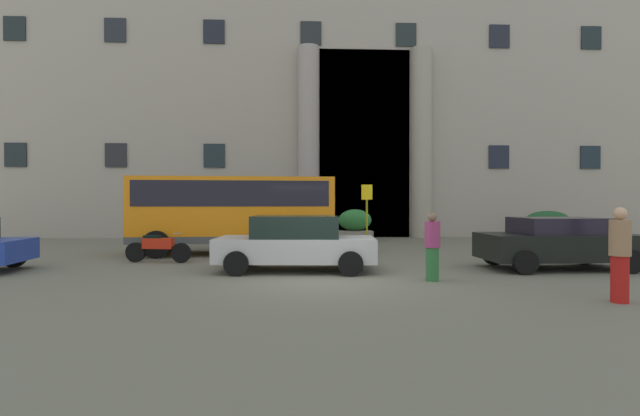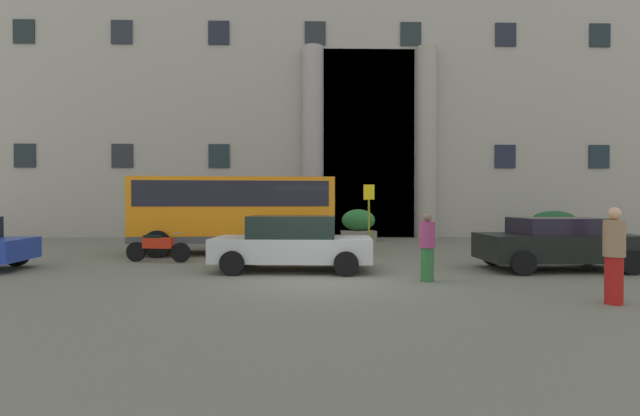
{
  "view_description": "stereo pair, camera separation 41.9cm",
  "coord_description": "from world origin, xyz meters",
  "px_view_note": "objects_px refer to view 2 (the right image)",
  "views": [
    {
      "loc": [
        -0.62,
        -11.19,
        1.83
      ],
      "look_at": [
        0.09,
        4.63,
        1.63
      ],
      "focal_mm": 26.27,
      "sensor_mm": 36.0,
      "label": 1
    },
    {
      "loc": [
        -0.2,
        -11.2,
        1.83
      ],
      "look_at": [
        0.09,
        4.63,
        1.63
      ],
      "focal_mm": 26.27,
      "sensor_mm": 36.0,
      "label": 2
    }
  ],
  "objects_px": {
    "hedge_planter_far_west": "(250,226)",
    "parked_sedan_far": "(558,243)",
    "pedestrian_man_crossing": "(427,247)",
    "hedge_planter_east": "(358,226)",
    "orange_minibus": "(235,208)",
    "parked_hatchback_near": "(293,243)",
    "hedge_planter_far_east": "(554,227)",
    "bus_stop_sign": "(369,209)",
    "scooter_by_planter": "(157,247)",
    "pedestrian_man_red_shirt": "(614,255)"
  },
  "relations": [
    {
      "from": "parked_sedan_far",
      "to": "orange_minibus",
      "type": "bearing_deg",
      "value": 154.56
    },
    {
      "from": "hedge_planter_far_west",
      "to": "parked_hatchback_near",
      "type": "bearing_deg",
      "value": -75.75
    },
    {
      "from": "parked_sedan_far",
      "to": "hedge_planter_far_east",
      "type": "bearing_deg",
      "value": 61.87
    },
    {
      "from": "orange_minibus",
      "to": "parked_hatchback_near",
      "type": "distance_m",
      "value": 4.84
    },
    {
      "from": "hedge_planter_far_west",
      "to": "pedestrian_man_crossing",
      "type": "bearing_deg",
      "value": -63.36
    },
    {
      "from": "parked_sedan_far",
      "to": "pedestrian_man_crossing",
      "type": "distance_m",
      "value": 4.33
    },
    {
      "from": "hedge_planter_far_east",
      "to": "parked_hatchback_near",
      "type": "relative_size",
      "value": 0.51
    },
    {
      "from": "hedge_planter_east",
      "to": "pedestrian_man_crossing",
      "type": "relative_size",
      "value": 1.01
    },
    {
      "from": "hedge_planter_far_west",
      "to": "parked_sedan_far",
      "type": "bearing_deg",
      "value": -44.33
    },
    {
      "from": "pedestrian_man_red_shirt",
      "to": "hedge_planter_far_east",
      "type": "bearing_deg",
      "value": -162.87
    },
    {
      "from": "bus_stop_sign",
      "to": "hedge_planter_far_east",
      "type": "xyz_separation_m",
      "value": [
        8.98,
        2.82,
        -0.89
      ]
    },
    {
      "from": "orange_minibus",
      "to": "hedge_planter_far_east",
      "type": "height_order",
      "value": "orange_minibus"
    },
    {
      "from": "parked_sedan_far",
      "to": "parked_hatchback_near",
      "type": "bearing_deg",
      "value": 178.79
    },
    {
      "from": "hedge_planter_far_west",
      "to": "scooter_by_planter",
      "type": "height_order",
      "value": "hedge_planter_far_west"
    },
    {
      "from": "parked_sedan_far",
      "to": "bus_stop_sign",
      "type": "bearing_deg",
      "value": 123.75
    },
    {
      "from": "scooter_by_planter",
      "to": "pedestrian_man_crossing",
      "type": "height_order",
      "value": "pedestrian_man_crossing"
    },
    {
      "from": "parked_sedan_far",
      "to": "pedestrian_man_crossing",
      "type": "relative_size",
      "value": 2.58
    },
    {
      "from": "orange_minibus",
      "to": "hedge_planter_east",
      "type": "bearing_deg",
      "value": 42.53
    },
    {
      "from": "parked_sedan_far",
      "to": "hedge_planter_far_west",
      "type": "bearing_deg",
      "value": 134.71
    },
    {
      "from": "parked_hatchback_near",
      "to": "hedge_planter_far_west",
      "type": "bearing_deg",
      "value": 107.63
    },
    {
      "from": "hedge_planter_east",
      "to": "hedge_planter_far_west",
      "type": "bearing_deg",
      "value": -179.42
    },
    {
      "from": "hedge_planter_far_west",
      "to": "parked_sedan_far",
      "type": "xyz_separation_m",
      "value": [
        9.48,
        -9.26,
        -0.0
      ]
    },
    {
      "from": "hedge_planter_far_west",
      "to": "pedestrian_man_crossing",
      "type": "height_order",
      "value": "pedestrian_man_crossing"
    },
    {
      "from": "orange_minibus",
      "to": "scooter_by_planter",
      "type": "bearing_deg",
      "value": -133.94
    },
    {
      "from": "scooter_by_planter",
      "to": "hedge_planter_east",
      "type": "bearing_deg",
      "value": 56.55
    },
    {
      "from": "bus_stop_sign",
      "to": "parked_sedan_far",
      "type": "xyz_separation_m",
      "value": [
        4.33,
        -6.25,
        -0.84
      ]
    },
    {
      "from": "scooter_by_planter",
      "to": "orange_minibus",
      "type": "bearing_deg",
      "value": 59.0
    },
    {
      "from": "hedge_planter_far_east",
      "to": "scooter_by_planter",
      "type": "height_order",
      "value": "hedge_planter_far_east"
    },
    {
      "from": "bus_stop_sign",
      "to": "pedestrian_man_crossing",
      "type": "bearing_deg",
      "value": -87.38
    },
    {
      "from": "bus_stop_sign",
      "to": "pedestrian_man_crossing",
      "type": "height_order",
      "value": "bus_stop_sign"
    },
    {
      "from": "parked_hatchback_near",
      "to": "pedestrian_man_crossing",
      "type": "xyz_separation_m",
      "value": [
        3.18,
        -1.77,
        0.05
      ]
    },
    {
      "from": "parked_sedan_far",
      "to": "pedestrian_man_red_shirt",
      "type": "bearing_deg",
      "value": -107.18
    },
    {
      "from": "parked_hatchback_near",
      "to": "pedestrian_man_crossing",
      "type": "distance_m",
      "value": 3.64
    },
    {
      "from": "hedge_planter_far_east",
      "to": "parked_sedan_far",
      "type": "distance_m",
      "value": 10.19
    },
    {
      "from": "bus_stop_sign",
      "to": "parked_hatchback_near",
      "type": "bearing_deg",
      "value": -114.33
    },
    {
      "from": "hedge_planter_east",
      "to": "parked_hatchback_near",
      "type": "xyz_separation_m",
      "value": [
        -2.7,
        -9.29,
        0.02
      ]
    },
    {
      "from": "orange_minibus",
      "to": "hedge_planter_far_west",
      "type": "distance_m",
      "value": 5.09
    },
    {
      "from": "orange_minibus",
      "to": "hedge_planter_east",
      "type": "height_order",
      "value": "orange_minibus"
    },
    {
      "from": "orange_minibus",
      "to": "hedge_planter_far_west",
      "type": "relative_size",
      "value": 4.05
    },
    {
      "from": "orange_minibus",
      "to": "parked_hatchback_near",
      "type": "bearing_deg",
      "value": -65.86
    },
    {
      "from": "bus_stop_sign",
      "to": "orange_minibus",
      "type": "bearing_deg",
      "value": -158.3
    },
    {
      "from": "orange_minibus",
      "to": "hedge_planter_far_east",
      "type": "bearing_deg",
      "value": 15.57
    },
    {
      "from": "hedge_planter_far_west",
      "to": "parked_sedan_far",
      "type": "relative_size",
      "value": 0.42
    },
    {
      "from": "parked_hatchback_near",
      "to": "pedestrian_man_crossing",
      "type": "height_order",
      "value": "pedestrian_man_crossing"
    },
    {
      "from": "hedge_planter_east",
      "to": "orange_minibus",
      "type": "bearing_deg",
      "value": -134.08
    },
    {
      "from": "hedge_planter_far_east",
      "to": "parked_hatchback_near",
      "type": "height_order",
      "value": "parked_hatchback_near"
    },
    {
      "from": "hedge_planter_east",
      "to": "scooter_by_planter",
      "type": "relative_size",
      "value": 0.79
    },
    {
      "from": "bus_stop_sign",
      "to": "parked_hatchback_near",
      "type": "xyz_separation_m",
      "value": [
        -2.81,
        -6.22,
        -0.83
      ]
    },
    {
      "from": "orange_minibus",
      "to": "pedestrian_man_crossing",
      "type": "height_order",
      "value": "orange_minibus"
    },
    {
      "from": "parked_sedan_far",
      "to": "hedge_planter_east",
      "type": "bearing_deg",
      "value": 114.52
    }
  ]
}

